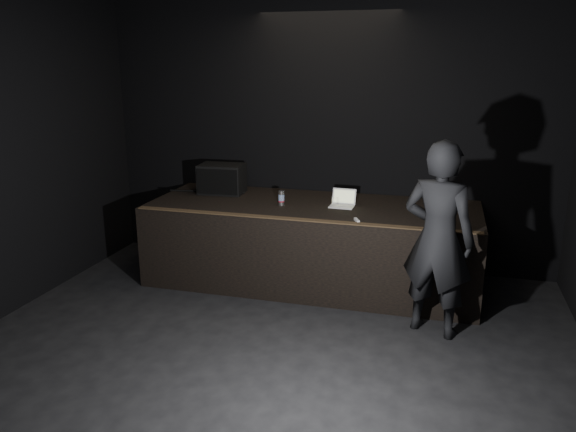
# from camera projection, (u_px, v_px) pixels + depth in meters

# --- Properties ---
(ground) EXTENTS (7.00, 7.00, 0.00)m
(ground) POSITION_uv_depth(u_px,v_px,m) (235.00, 401.00, 4.61)
(ground) COLOR black
(ground) RESTS_ON ground
(room_walls) EXTENTS (6.10, 7.10, 3.52)m
(room_walls) POSITION_uv_depth(u_px,v_px,m) (228.00, 158.00, 4.07)
(room_walls) COLOR black
(room_walls) RESTS_ON ground
(stage_riser) EXTENTS (4.00, 1.50, 1.00)m
(stage_riser) POSITION_uv_depth(u_px,v_px,m) (312.00, 243.00, 7.01)
(stage_riser) COLOR black
(stage_riser) RESTS_ON ground
(riser_lip) EXTENTS (3.92, 0.10, 0.01)m
(riser_lip) POSITION_uv_depth(u_px,v_px,m) (298.00, 219.00, 6.21)
(riser_lip) COLOR brown
(riser_lip) RESTS_ON stage_riser
(stage_monitor) EXTENTS (0.60, 0.46, 0.38)m
(stage_monitor) POSITION_uv_depth(u_px,v_px,m) (222.00, 179.00, 7.42)
(stage_monitor) COLOR black
(stage_monitor) RESTS_ON stage_riser
(cable) EXTENTS (1.02, 0.16, 0.02)m
(cable) POSITION_uv_depth(u_px,v_px,m) (207.00, 191.00, 7.51)
(cable) COLOR black
(cable) RESTS_ON stage_riser
(laptop) EXTENTS (0.30, 0.27, 0.20)m
(laptop) POSITION_uv_depth(u_px,v_px,m) (343.00, 202.00, 6.79)
(laptop) COLOR silver
(laptop) RESTS_ON stage_riser
(beer_can) EXTENTS (0.08, 0.08, 0.18)m
(beer_can) POSITION_uv_depth(u_px,v_px,m) (281.00, 198.00, 6.82)
(beer_can) COLOR silver
(beer_can) RESTS_ON stage_riser
(plastic_cup) EXTENTS (0.09, 0.09, 0.11)m
(plastic_cup) POSITION_uv_depth(u_px,v_px,m) (335.00, 202.00, 6.76)
(plastic_cup) COLOR white
(plastic_cup) RESTS_ON stage_riser
(wii_remote) EXTENTS (0.08, 0.14, 0.03)m
(wii_remote) POSITION_uv_depth(u_px,v_px,m) (357.00, 220.00, 6.15)
(wii_remote) COLOR silver
(wii_remote) RESTS_ON stage_riser
(person) EXTENTS (0.84, 0.69, 1.99)m
(person) POSITION_uv_depth(u_px,v_px,m) (438.00, 239.00, 5.55)
(person) COLOR black
(person) RESTS_ON ground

